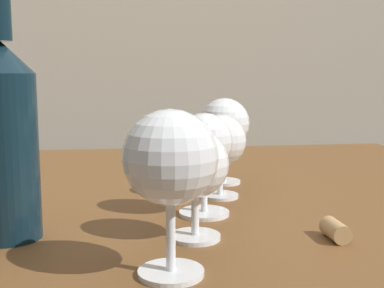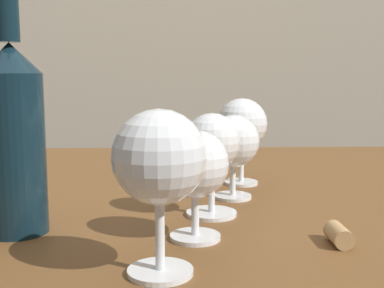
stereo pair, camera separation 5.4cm
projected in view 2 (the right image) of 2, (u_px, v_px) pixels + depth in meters
name	position (u px, v px, depth m)	size (l,w,h in m)	color
dining_table	(189.00, 247.00, 0.81)	(1.20, 0.93, 0.76)	brown
wine_glass_port	(159.00, 161.00, 0.45)	(0.09, 0.09, 0.16)	white
wine_glass_merlot	(192.00, 167.00, 0.55)	(0.08, 0.08, 0.13)	white
wine_glass_empty	(212.00, 146.00, 0.64)	(0.07, 0.07, 0.14)	white
wine_glass_chardonnay	(233.00, 143.00, 0.73)	(0.08, 0.08, 0.13)	white
wine_glass_rose	(242.00, 126.00, 0.83)	(0.09, 0.09, 0.15)	white
wine_bottle	(13.00, 134.00, 0.57)	(0.07, 0.07, 0.30)	#0F232D
cork	(339.00, 235.00, 0.54)	(0.02, 0.02, 0.04)	tan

